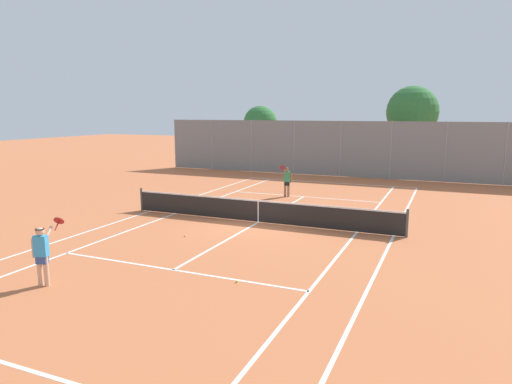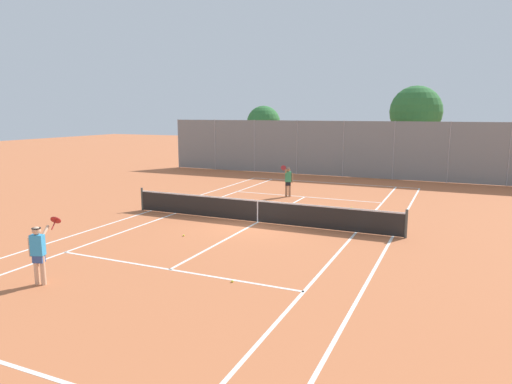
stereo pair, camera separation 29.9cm
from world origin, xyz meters
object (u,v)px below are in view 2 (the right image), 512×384
at_px(loose_tennis_ball_3, 351,208).
at_px(tree_behind_right, 417,114).
at_px(tree_behind_left, 265,124).
at_px(player_near_side, 39,251).
at_px(loose_tennis_ball_1, 232,281).
at_px(loose_tennis_ball_2, 203,200).
at_px(tennis_net, 258,210).
at_px(loose_tennis_ball_0, 184,235).
at_px(player_far_left, 288,180).

bearing_deg(loose_tennis_ball_3, tree_behind_right, 83.69).
bearing_deg(tree_behind_left, player_near_side, -79.60).
xyz_separation_m(player_near_side, loose_tennis_ball_1, (4.64, 2.21, -0.89)).
bearing_deg(loose_tennis_ball_2, loose_tennis_ball_3, 9.01).
bearing_deg(tree_behind_right, tree_behind_left, -179.36).
height_order(tennis_net, loose_tennis_ball_0, tennis_net).
bearing_deg(loose_tennis_ball_2, loose_tennis_ball_0, -65.50).
distance_m(loose_tennis_ball_2, tree_behind_right, 18.24).
height_order(player_far_left, loose_tennis_ball_0, player_far_left).
bearing_deg(player_near_side, tree_behind_right, 75.54).
bearing_deg(tree_behind_right, loose_tennis_ball_0, -105.96).
height_order(tennis_net, loose_tennis_ball_2, tennis_net).
relative_size(loose_tennis_ball_1, tree_behind_right, 0.01).
xyz_separation_m(player_far_left, loose_tennis_ball_0, (-0.77, -9.20, -0.89)).
bearing_deg(loose_tennis_ball_3, tree_behind_left, 126.98).
height_order(loose_tennis_ball_0, tree_behind_left, tree_behind_left).
distance_m(player_near_side, loose_tennis_ball_0, 5.78).
xyz_separation_m(loose_tennis_ball_0, loose_tennis_ball_2, (-2.91, 6.38, 0.00)).
height_order(player_near_side, loose_tennis_ball_3, player_near_side).
bearing_deg(loose_tennis_ball_1, loose_tennis_ball_2, 124.30).
bearing_deg(player_near_side, tree_behind_left, 100.40).
xyz_separation_m(player_near_side, tree_behind_left, (-4.97, 27.08, 2.70)).
distance_m(loose_tennis_ball_1, loose_tennis_ball_2, 11.87).
relative_size(player_near_side, loose_tennis_ball_2, 26.88).
relative_size(tennis_net, player_far_left, 6.76).
xyz_separation_m(tennis_net, tree_behind_right, (4.53, 18.44, 3.96)).
bearing_deg(tree_behind_right, tennis_net, -103.81).
distance_m(loose_tennis_ball_0, loose_tennis_ball_2, 7.01).
bearing_deg(player_far_left, tennis_net, -81.86).
distance_m(player_near_side, tree_behind_right, 28.33).
bearing_deg(player_near_side, tennis_net, 74.19).
xyz_separation_m(tree_behind_left, tree_behind_right, (11.99, 0.13, 0.84)).
xyz_separation_m(tennis_net, player_near_side, (-2.49, -8.78, 0.42)).
bearing_deg(tennis_net, loose_tennis_ball_2, 144.49).
bearing_deg(loose_tennis_ball_1, loose_tennis_ball_0, 137.79).
bearing_deg(loose_tennis_ball_0, tree_behind_left, 105.19).
xyz_separation_m(player_near_side, player_far_left, (1.62, 14.85, 0.00)).
bearing_deg(player_near_side, loose_tennis_ball_2, 99.70).
xyz_separation_m(player_far_left, loose_tennis_ball_2, (-3.67, -2.82, -0.89)).
xyz_separation_m(tennis_net, loose_tennis_ball_0, (-1.64, -3.13, -0.48)).
distance_m(tennis_net, tree_behind_left, 20.01).
bearing_deg(player_near_side, loose_tennis_ball_3, 67.51).
relative_size(player_near_side, player_far_left, 1.00).
bearing_deg(loose_tennis_ball_0, player_far_left, 85.22).
height_order(loose_tennis_ball_0, loose_tennis_ball_3, same).
bearing_deg(loose_tennis_ball_3, loose_tennis_ball_2, -170.99).
distance_m(player_near_side, player_far_left, 14.94).
xyz_separation_m(tennis_net, tree_behind_left, (-7.46, 18.30, 3.11)).
bearing_deg(loose_tennis_ball_0, loose_tennis_ball_3, 58.60).
xyz_separation_m(tennis_net, player_far_left, (-0.87, 6.06, 0.42)).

